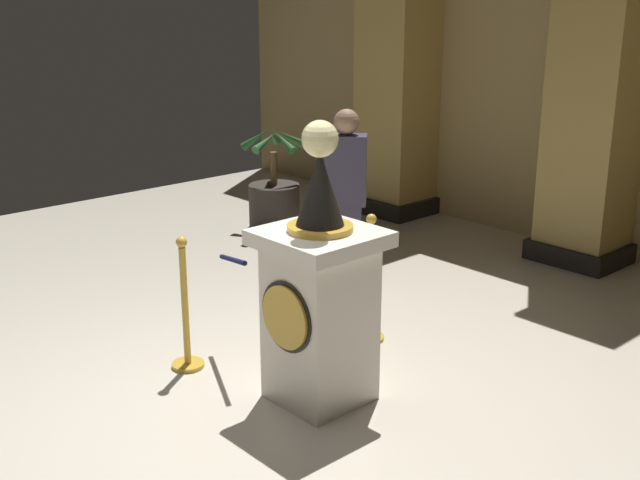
{
  "coord_description": "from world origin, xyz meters",
  "views": [
    {
      "loc": [
        3.94,
        -2.78,
        2.64
      ],
      "look_at": [
        0.35,
        0.49,
        1.12
      ],
      "focal_mm": 44.73,
      "sensor_mm": 36.0,
      "label": 1
    }
  ],
  "objects_px": {
    "pedestal_clock": "(319,296)",
    "bystander_guest": "(346,197)",
    "stanchion_near": "(370,297)",
    "stanchion_far": "(186,323)",
    "potted_palm_left": "(274,199)"
  },
  "relations": [
    {
      "from": "pedestal_clock",
      "to": "bystander_guest",
      "type": "height_order",
      "value": "pedestal_clock"
    },
    {
      "from": "pedestal_clock",
      "to": "stanchion_near",
      "type": "distance_m",
      "value": 1.1
    },
    {
      "from": "stanchion_far",
      "to": "bystander_guest",
      "type": "xyz_separation_m",
      "value": [
        -0.33,
        1.92,
        0.54
      ]
    },
    {
      "from": "stanchion_near",
      "to": "bystander_guest",
      "type": "relative_size",
      "value": 0.62
    },
    {
      "from": "pedestal_clock",
      "to": "potted_palm_left",
      "type": "bearing_deg",
      "value": 145.05
    },
    {
      "from": "bystander_guest",
      "to": "potted_palm_left",
      "type": "bearing_deg",
      "value": 157.64
    },
    {
      "from": "stanchion_far",
      "to": "potted_palm_left",
      "type": "xyz_separation_m",
      "value": [
        -2.39,
        2.77,
        -0.01
      ]
    },
    {
      "from": "stanchion_near",
      "to": "potted_palm_left",
      "type": "bearing_deg",
      "value": 154.01
    },
    {
      "from": "stanchion_far",
      "to": "potted_palm_left",
      "type": "relative_size",
      "value": 0.83
    },
    {
      "from": "pedestal_clock",
      "to": "stanchion_near",
      "type": "bearing_deg",
      "value": 115.29
    },
    {
      "from": "stanchion_near",
      "to": "potted_palm_left",
      "type": "xyz_separation_m",
      "value": [
        -2.95,
        1.44,
        -0.02
      ]
    },
    {
      "from": "pedestal_clock",
      "to": "stanchion_near",
      "type": "height_order",
      "value": "pedestal_clock"
    },
    {
      "from": "stanchion_near",
      "to": "stanchion_far",
      "type": "height_order",
      "value": "stanchion_near"
    },
    {
      "from": "pedestal_clock",
      "to": "potted_palm_left",
      "type": "relative_size",
      "value": 1.56
    },
    {
      "from": "stanchion_far",
      "to": "stanchion_near",
      "type": "bearing_deg",
      "value": 67.35
    }
  ]
}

